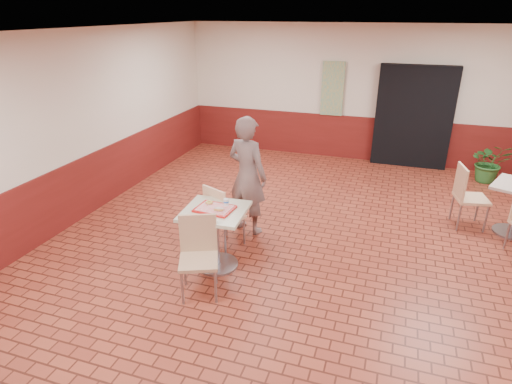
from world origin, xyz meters
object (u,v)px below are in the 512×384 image
(chair_main_front, at_px, (199,251))
(paper_cup, at_px, (226,202))
(ring_donut, at_px, (209,202))
(chair_second_left, at_px, (467,193))
(chair_main_back, at_px, (221,214))
(long_john_donut, at_px, (219,209))
(serving_tray, at_px, (215,209))
(potted_plant, at_px, (490,162))
(main_table, at_px, (216,229))
(customer, at_px, (247,176))

(chair_main_front, distance_m, paper_cup, 0.79)
(ring_donut, xyz_separation_m, paper_cup, (0.24, 0.02, 0.03))
(paper_cup, height_order, chair_second_left, chair_second_left)
(chair_main_back, xyz_separation_m, long_john_donut, (0.22, -0.56, 0.35))
(chair_main_front, bearing_deg, chair_second_left, 18.60)
(serving_tray, height_order, long_john_donut, long_john_donut)
(ring_donut, bearing_deg, potted_plant, 47.82)
(serving_tray, relative_size, paper_cup, 5.36)
(serving_tray, bearing_deg, chair_main_front, -87.55)
(main_table, bearing_deg, paper_cup, 47.53)
(chair_main_front, distance_m, ring_donut, 0.77)
(main_table, distance_m, potted_plant, 6.12)
(chair_main_front, height_order, ring_donut, chair_main_front)
(customer, distance_m, serving_tray, 1.12)
(potted_plant, bearing_deg, long_john_donut, -129.66)
(main_table, height_order, chair_main_front, chair_main_front)
(long_john_donut, bearing_deg, potted_plant, 50.34)
(chair_main_back, relative_size, paper_cup, 10.87)
(ring_donut, distance_m, chair_second_left, 4.12)
(main_table, distance_m, ring_donut, 0.36)
(chair_main_back, xyz_separation_m, chair_second_left, (3.43, 1.87, 0.03))
(chair_main_front, relative_size, long_john_donut, 7.20)
(chair_main_back, distance_m, potted_plant, 5.85)
(paper_cup, xyz_separation_m, potted_plant, (3.88, 4.52, -0.51))
(chair_main_back, bearing_deg, potted_plant, -110.37)
(customer, height_order, chair_second_left, customer)
(serving_tray, relative_size, long_john_donut, 3.49)
(chair_main_front, height_order, chair_main_back, chair_main_front)
(ring_donut, height_order, paper_cup, paper_cup)
(long_john_donut, distance_m, potted_plant, 6.13)
(chair_main_front, distance_m, potted_plant, 6.55)
(main_table, bearing_deg, long_john_donut, -36.88)
(long_john_donut, bearing_deg, ring_donut, 141.72)
(customer, xyz_separation_m, serving_tray, (-0.06, -1.12, -0.06))
(main_table, bearing_deg, chair_second_left, 35.59)
(paper_cup, bearing_deg, potted_plant, 49.34)
(chair_main_front, bearing_deg, potted_plant, 29.47)
(chair_main_back, xyz_separation_m, ring_donut, (0.01, -0.40, 0.35))
(customer, bearing_deg, chair_second_left, -141.41)
(long_john_donut, height_order, chair_second_left, chair_second_left)
(chair_main_back, xyz_separation_m, customer, (0.19, 0.62, 0.38))
(potted_plant, bearing_deg, chair_main_front, -127.27)
(main_table, distance_m, chair_main_front, 0.57)
(serving_tray, bearing_deg, ring_donut, 140.71)
(chair_main_front, xyz_separation_m, potted_plant, (3.97, 5.21, -0.14))
(potted_plant, bearing_deg, chair_main_back, -134.84)
(customer, relative_size, paper_cup, 20.71)
(chair_main_back, distance_m, customer, 0.75)
(customer, bearing_deg, main_table, 104.79)
(chair_main_back, height_order, potted_plant, chair_main_back)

